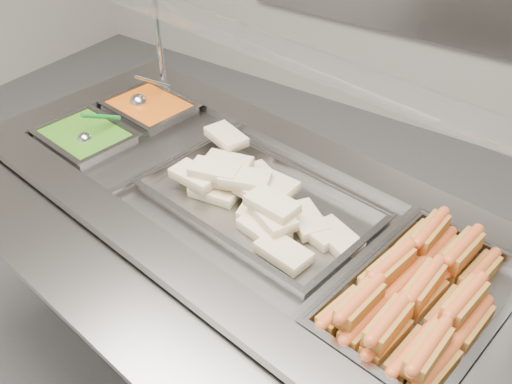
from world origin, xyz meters
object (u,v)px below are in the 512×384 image
Objects in this scene: pan_wraps at (258,206)px; ladle at (140,101)px; steam_counter at (246,291)px; serving_spoon at (88,135)px; pan_hotdogs at (422,306)px; sneeze_guard at (294,59)px.

ladle is (-0.70, 0.23, 0.03)m from pan_wraps.
steam_counter is 0.76m from serving_spoon.
pan_wraps is (-0.54, 0.08, 0.01)m from pan_hotdogs.
pan_wraps is 0.74m from ladle.
ladle is (-0.64, 0.22, 0.44)m from steam_counter.
steam_counter is 0.81m from ladle.
sneeze_guard is at bearing 152.59° from pan_hotdogs.
pan_hotdogs and pan_wraps have the same top height.
pan_wraps is at bearing 171.87° from pan_hotdogs.
sneeze_guard reaches higher than serving_spoon.
serving_spoon is (-1.21, 0.03, 0.05)m from pan_hotdogs.
ladle is at bearing 95.88° from serving_spoon.
steam_counter is at bearing 171.87° from pan_wraps.
pan_hotdogs reaches higher than steam_counter.
ladle is 1.06× the size of serving_spoon.
sneeze_guard is 0.44m from pan_wraps.
sneeze_guard is 8.65× the size of ladle.
sneeze_guard is 9.15× the size of serving_spoon.
serving_spoon is (-0.61, -0.06, 0.45)m from steam_counter.
pan_wraps is 0.67m from serving_spoon.
sneeze_guard reaches higher than pan_wraps.
serving_spoon reaches higher than steam_counter.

